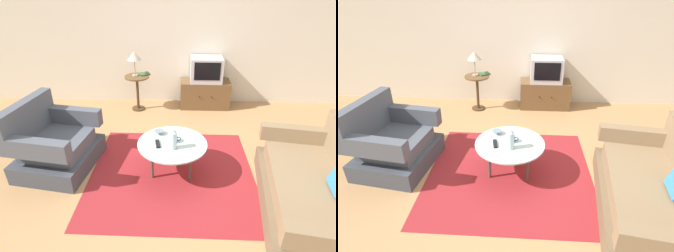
% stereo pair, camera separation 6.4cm
% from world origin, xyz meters
% --- Properties ---
extents(ground_plane, '(16.00, 16.00, 0.00)m').
position_xyz_m(ground_plane, '(0.00, 0.00, 0.00)').
color(ground_plane, '#AD7F51').
extents(back_wall, '(9.00, 0.12, 2.70)m').
position_xyz_m(back_wall, '(0.00, 2.49, 1.35)').
color(back_wall, beige).
rests_on(back_wall, ground).
extents(area_rug, '(2.06, 1.99, 0.00)m').
position_xyz_m(area_rug, '(-0.06, 0.08, 0.00)').
color(area_rug, maroon).
rests_on(area_rug, ground).
extents(armchair, '(0.99, 1.10, 0.89)m').
position_xyz_m(armchair, '(-1.59, 0.19, 0.31)').
color(armchair, '#3E424B').
rests_on(armchair, ground).
extents(couch, '(1.14, 1.85, 0.86)m').
position_xyz_m(couch, '(1.42, -0.54, 0.28)').
color(couch, brown).
rests_on(couch, ground).
extents(coffee_table, '(0.85, 0.85, 0.45)m').
position_xyz_m(coffee_table, '(-0.06, 0.08, 0.42)').
color(coffee_table, '#B2C6C1').
rests_on(coffee_table, ground).
extents(side_table, '(0.45, 0.45, 0.65)m').
position_xyz_m(side_table, '(-0.75, 1.99, 0.46)').
color(side_table, brown).
rests_on(side_table, ground).
extents(tv_stand, '(0.92, 0.45, 0.52)m').
position_xyz_m(tv_stand, '(0.50, 2.17, 0.26)').
color(tv_stand, brown).
rests_on(tv_stand, ground).
extents(television, '(0.57, 0.44, 0.44)m').
position_xyz_m(television, '(0.50, 2.18, 0.74)').
color(television, '#B7B7BC').
rests_on(television, tv_stand).
extents(table_lamp, '(0.24, 0.24, 0.44)m').
position_xyz_m(table_lamp, '(-0.78, 2.02, 1.00)').
color(table_lamp, '#9E937A').
rests_on(table_lamp, side_table).
extents(vase, '(0.09, 0.09, 0.26)m').
position_xyz_m(vase, '(-0.04, -0.04, 0.58)').
color(vase, silver).
rests_on(vase, coffee_table).
extents(mug, '(0.13, 0.09, 0.08)m').
position_xyz_m(mug, '(-0.03, 0.11, 0.50)').
color(mug, '#335184').
rests_on(mug, coffee_table).
extents(bowl, '(0.13, 0.13, 0.05)m').
position_xyz_m(bowl, '(-0.23, 0.28, 0.48)').
color(bowl, slate).
rests_on(bowl, coffee_table).
extents(tv_remote_dark, '(0.08, 0.17, 0.02)m').
position_xyz_m(tv_remote_dark, '(-0.23, 0.04, 0.46)').
color(tv_remote_dark, black).
rests_on(tv_remote_dark, coffee_table).
extents(book, '(0.24, 0.23, 0.03)m').
position_xyz_m(book, '(-0.63, 2.08, 0.67)').
color(book, '#3D663D').
rests_on(book, side_table).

